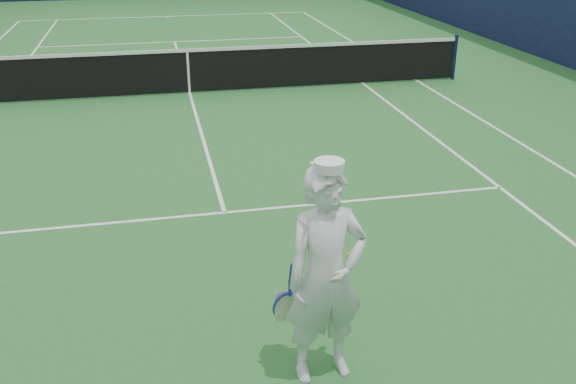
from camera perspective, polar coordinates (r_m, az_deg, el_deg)
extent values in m
plane|color=#256329|center=(14.81, -8.73, 8.64)|extent=(80.00, 80.00, 0.00)
cube|color=white|center=(26.46, -10.69, 15.09)|extent=(11.03, 0.06, 0.01)
cube|color=white|center=(16.07, 11.43, 9.65)|extent=(0.06, 23.83, 0.01)
cube|color=white|center=(15.59, 6.73, 9.52)|extent=(0.06, 23.77, 0.01)
cube|color=white|center=(21.05, -10.04, 13.01)|extent=(8.23, 0.06, 0.01)
cube|color=white|center=(8.79, -5.66, -1.84)|extent=(8.23, 0.06, 0.01)
cube|color=white|center=(14.81, -8.73, 8.66)|extent=(0.06, 12.80, 0.01)
cube|color=white|center=(26.31, -10.67, 15.05)|extent=(0.06, 0.30, 0.01)
cylinder|color=#141E4C|center=(16.34, 14.57, 11.50)|extent=(0.09, 0.09, 1.07)
cube|color=black|center=(14.69, -8.85, 10.52)|extent=(12.79, 0.02, 0.92)
cube|color=white|center=(14.59, -8.97, 12.32)|extent=(12.79, 0.04, 0.07)
cube|color=white|center=(14.69, -8.84, 10.41)|extent=(0.05, 0.03, 0.94)
imported|color=white|center=(5.40, 3.40, -7.56)|extent=(0.76, 0.55, 1.96)
cylinder|color=white|center=(4.95, 3.68, 2.36)|extent=(0.24, 0.24, 0.08)
cube|color=white|center=(5.08, 3.11, 2.55)|extent=(0.19, 0.12, 0.02)
cylinder|color=navy|center=(5.35, 0.29, -7.32)|extent=(0.04, 0.09, 0.22)
cube|color=#1E2BA3|center=(5.50, 0.15, -8.61)|extent=(0.02, 0.02, 0.14)
torus|color=#1E2BA3|center=(5.65, -0.12, -10.07)|extent=(0.30, 0.13, 0.29)
cube|color=beige|center=(5.65, -0.12, -10.07)|extent=(0.22, 0.03, 0.30)
sphere|color=#C0E319|center=(5.52, 5.55, -5.70)|extent=(0.07, 0.07, 0.07)
sphere|color=#C0E319|center=(5.54, 5.90, -5.26)|extent=(0.07, 0.07, 0.07)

